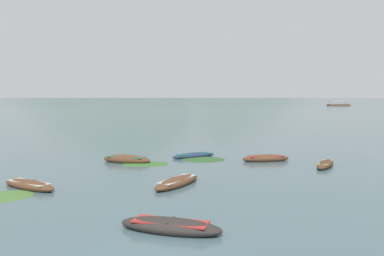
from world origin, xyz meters
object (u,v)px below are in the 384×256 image
Objects in this scene: rowboat_7 at (266,158)px; ferry_1 at (338,105)px; rowboat_1 at (194,155)px; rowboat_5 at (127,160)px; rowboat_6 at (171,226)px; rowboat_3 at (29,185)px; rowboat_2 at (325,164)px; rowboat_4 at (177,182)px.

ferry_1 is at bearing 67.06° from rowboat_7.
rowboat_1 is 5.20m from rowboat_7.
rowboat_1 is at bearing -114.75° from ferry_1.
ferry_1 reaches higher than rowboat_7.
rowboat_1 is at bearing 26.04° from rowboat_5.
rowboat_6 is at bearing -112.96° from ferry_1.
rowboat_5 is 168.24m from ferry_1.
rowboat_6 is (-1.01, -15.49, 0.03)m from rowboat_1.
rowboat_7 is at bearing -112.94° from ferry_1.
rowboat_5 is at bearing -153.96° from rowboat_1.
rowboat_1 is 12.41m from rowboat_3.
rowboat_6 is (-9.25, -11.65, 0.02)m from rowboat_2.
rowboat_3 is 0.95× the size of rowboat_6.
rowboat_4 is at bearing -129.32° from rowboat_7.
rowboat_4 is 0.38× the size of ferry_1.
rowboat_2 is 14.88m from rowboat_6.
rowboat_3 is 1.01× the size of rowboat_7.
rowboat_7 is (4.91, -1.69, 0.05)m from rowboat_1.
rowboat_5 reaches higher than rowboat_3.
rowboat_4 is 172.80m from ferry_1.
rowboat_5 is at bearing -115.83° from ferry_1.
rowboat_7 is 163.88m from ferry_1.
rowboat_4 is 1.08× the size of rowboat_7.
rowboat_5 is (-4.51, -2.20, 0.07)m from rowboat_1.
rowboat_2 is 0.91× the size of rowboat_5.
ferry_1 is (63.87, 150.92, 0.27)m from rowboat_7.
rowboat_3 reaches higher than rowboat_2.
ferry_1 is at bearing 66.19° from rowboat_4.
rowboat_5 is (-3.55, 6.66, 0.05)m from rowboat_4.
rowboat_3 reaches higher than rowboat_1.
rowboat_4 is 1.01× the size of rowboat_6.
rowboat_1 is 15.52m from rowboat_6.
rowboat_7 is (9.43, 0.52, -0.03)m from rowboat_5.
rowboat_2 is (8.25, -3.84, 0.01)m from rowboat_1.
ferry_1 reaches higher than rowboat_4.
rowboat_4 reaches higher than rowboat_1.
ferry_1 is (73.30, 151.44, 0.24)m from rowboat_5.
ferry_1 is (60.54, 153.07, 0.30)m from rowboat_2.
ferry_1 reaches higher than rowboat_5.
rowboat_2 is 0.90× the size of rowboat_6.
rowboat_3 is 8.04m from rowboat_5.
rowboat_4 is at bearing -151.40° from rowboat_2.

